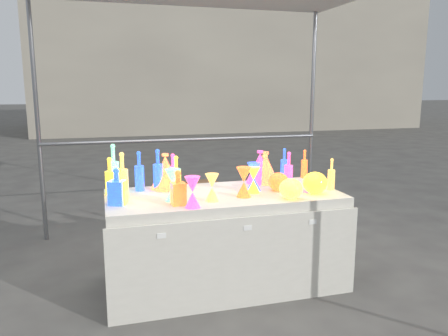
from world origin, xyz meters
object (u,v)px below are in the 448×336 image
object	(u,v)px
globe_0	(315,184)
lampshade_0	(166,171)
display_table	(224,240)
decanter_0	(119,186)
cardboard_box_closed	(200,196)
hourglass_0	(244,182)
bottle_0	(110,176)

from	to	relation	value
globe_0	lampshade_0	bearing A→B (deg)	155.97
display_table	decanter_0	size ratio (longest dim) A/B	7.11
globe_0	display_table	bearing A→B (deg)	163.87
cardboard_box_closed	decanter_0	world-z (taller)	decanter_0
globe_0	hourglass_0	bearing A→B (deg)	174.30
hourglass_0	lampshade_0	distance (m)	0.68
bottle_0	hourglass_0	xyz separation A→B (m)	(0.96, -0.35, -0.03)
hourglass_0	cardboard_box_closed	bearing A→B (deg)	85.53
bottle_0	decanter_0	distance (m)	0.31
display_table	decanter_0	xyz separation A→B (m)	(-0.80, -0.09, 0.51)
bottle_0	lampshade_0	size ratio (longest dim) A/B	1.00
display_table	hourglass_0	xyz separation A→B (m)	(0.11, -0.14, 0.49)
cardboard_box_closed	hourglass_0	bearing A→B (deg)	-102.79
display_table	hourglass_0	world-z (taller)	hourglass_0
display_table	lampshade_0	bearing A→B (deg)	144.93
decanter_0	lampshade_0	bearing A→B (deg)	60.74
display_table	decanter_0	bearing A→B (deg)	-173.57
globe_0	lampshade_0	distance (m)	1.19
lampshade_0	display_table	bearing A→B (deg)	-56.17
bottle_0	decanter_0	xyz separation A→B (m)	(0.05, -0.30, -0.01)
globe_0	cardboard_box_closed	bearing A→B (deg)	99.13
cardboard_box_closed	hourglass_0	world-z (taller)	hourglass_0
cardboard_box_closed	bottle_0	size ratio (longest dim) A/B	1.69
hourglass_0	lampshade_0	world-z (taller)	lampshade_0
decanter_0	hourglass_0	world-z (taller)	decanter_0
decanter_0	globe_0	size ratio (longest dim) A/B	1.37
decanter_0	hourglass_0	bearing A→B (deg)	13.21
cardboard_box_closed	globe_0	world-z (taller)	globe_0
display_table	decanter_0	distance (m)	0.95
bottle_0	display_table	bearing A→B (deg)	-14.07
decanter_0	globe_0	world-z (taller)	decanter_0
bottle_0	globe_0	xyz separation A→B (m)	(1.52, -0.41, -0.07)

